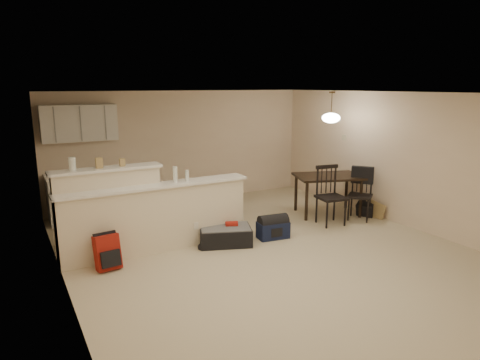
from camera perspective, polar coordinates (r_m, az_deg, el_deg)
room at (r=6.64m, az=3.71°, el=0.63°), size 7.00×7.02×2.50m
breakfast_bar at (r=6.96m, az=-13.18°, el=-4.56°), size 3.08×0.58×1.39m
upper_cabinets at (r=8.89m, az=-20.66°, el=7.12°), size 1.40×0.34×0.70m
kitchen_counter at (r=9.03m, az=-18.57°, el=-2.00°), size 1.80×0.60×0.90m
thermostat at (r=9.63m, az=13.72°, el=5.53°), size 0.02×0.12×0.12m
jar at (r=6.71m, az=-21.47°, el=2.00°), size 0.10×0.10×0.20m
cereal_box at (r=6.78m, az=-18.27°, el=2.16°), size 0.10×0.07×0.16m
small_box at (r=6.85m, az=-15.42°, el=2.28°), size 0.08×0.06×0.12m
bottle_a at (r=6.91m, az=-8.64°, el=0.74°), size 0.07×0.07×0.26m
bottle_b at (r=6.99m, az=-7.07°, el=0.59°), size 0.06×0.06×0.18m
dining_table at (r=8.92m, az=11.67°, el=-0.00°), size 1.52×1.26×0.82m
pendant_lamp at (r=8.74m, az=12.04°, el=8.16°), size 0.36×0.36×0.62m
dining_chair_near at (r=8.30m, az=12.09°, el=-2.08°), size 0.56×0.54×1.13m
dining_chair_far at (r=8.75m, az=15.71°, el=-1.88°), size 0.61×0.61×1.02m
suitcase at (r=7.24m, az=-1.97°, el=-7.44°), size 0.99×0.82×0.29m
red_backpack at (r=6.56m, az=-17.28°, el=-9.17°), size 0.36×0.25×0.51m
navy_duffel at (r=7.53m, az=4.42°, el=-6.66°), size 0.57×0.36×0.29m
black_daypack at (r=9.09m, az=16.38°, el=-3.78°), size 0.35×0.39×0.28m
cardboard_sheet at (r=9.02m, az=17.49°, el=-3.78°), size 0.10×0.45×0.34m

